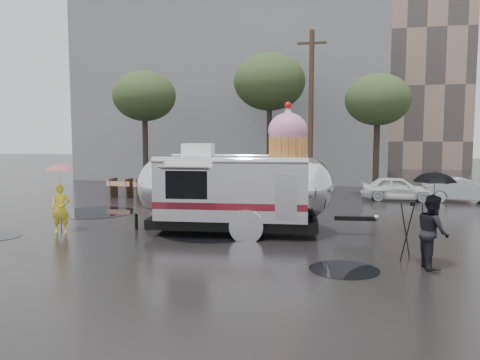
% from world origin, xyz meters
% --- Properties ---
extents(ground, '(120.00, 120.00, 0.00)m').
position_xyz_m(ground, '(0.00, 0.00, 0.00)').
color(ground, black).
rests_on(ground, ground).
extents(puddles, '(12.85, 8.87, 0.01)m').
position_xyz_m(puddles, '(-1.99, 3.13, 0.01)').
color(puddles, black).
rests_on(puddles, ground).
extents(grey_building, '(22.00, 12.00, 13.00)m').
position_xyz_m(grey_building, '(-4.00, 24.00, 6.50)').
color(grey_building, slate).
rests_on(grey_building, ground).
extents(utility_pole, '(1.60, 0.28, 9.00)m').
position_xyz_m(utility_pole, '(2.50, 14.00, 4.62)').
color(utility_pole, '#473323').
rests_on(utility_pole, ground).
extents(tree_left, '(3.64, 3.64, 6.95)m').
position_xyz_m(tree_left, '(-7.00, 13.00, 5.48)').
color(tree_left, '#382D26').
rests_on(tree_left, ground).
extents(tree_mid, '(4.20, 4.20, 8.03)m').
position_xyz_m(tree_mid, '(0.00, 15.00, 6.34)').
color(tree_mid, '#382D26').
rests_on(tree_mid, ground).
extents(tree_right, '(3.36, 3.36, 6.42)m').
position_xyz_m(tree_right, '(6.00, 13.00, 5.06)').
color(tree_right, '#382D26').
rests_on(tree_right, ground).
extents(barricade_row, '(4.30, 0.80, 1.00)m').
position_xyz_m(barricade_row, '(-5.55, 9.96, 0.52)').
color(barricade_row, '#473323').
rests_on(barricade_row, ground).
extents(airstream_trailer, '(8.18, 3.60, 4.42)m').
position_xyz_m(airstream_trailer, '(0.95, 2.63, 1.55)').
color(airstream_trailer, silver).
rests_on(airstream_trailer, ground).
extents(person_left, '(0.69, 0.60, 1.62)m').
position_xyz_m(person_left, '(-4.79, 1.26, 0.81)').
color(person_left, yellow).
rests_on(person_left, ground).
extents(umbrella_pink, '(1.15, 1.15, 2.33)m').
position_xyz_m(umbrella_pink, '(-4.79, 1.26, 1.94)').
color(umbrella_pink, pink).
rests_on(umbrella_pink, ground).
extents(person_right, '(0.60, 0.93, 1.81)m').
position_xyz_m(person_right, '(6.58, -0.45, 0.91)').
color(person_right, black).
rests_on(person_right, ground).
extents(umbrella_black, '(1.25, 1.25, 2.40)m').
position_xyz_m(umbrella_black, '(6.58, -0.45, 1.98)').
color(umbrella_black, black).
rests_on(umbrella_black, ground).
extents(tripod, '(0.57, 0.64, 1.55)m').
position_xyz_m(tripod, '(6.17, 0.16, 0.93)').
color(tripod, black).
rests_on(tripod, ground).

